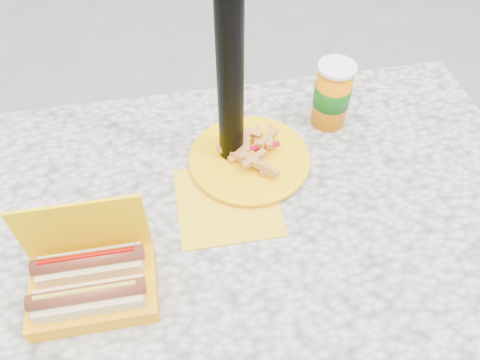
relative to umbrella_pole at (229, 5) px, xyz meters
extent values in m
plane|color=slate|center=(0.00, -0.16, -1.10)|extent=(60.00, 60.00, 0.00)
cube|color=beige|center=(0.00, -0.16, -0.38)|extent=(1.20, 0.80, 0.05)
cylinder|color=black|center=(-0.50, 0.14, -0.75)|extent=(0.07, 0.07, 0.70)
cylinder|color=black|center=(0.50, 0.14, -0.75)|extent=(0.07, 0.07, 0.70)
cylinder|color=black|center=(0.00, 0.00, 0.00)|extent=(0.05, 0.05, 2.20)
cube|color=#FFBE00|center=(-0.28, -0.27, -0.33)|extent=(0.21, 0.14, 0.04)
cube|color=#FFBE00|center=(-0.28, -0.21, -0.25)|extent=(0.21, 0.01, 0.13)
cube|color=#C8BC84|center=(-0.28, -0.30, -0.31)|extent=(0.17, 0.05, 0.04)
cylinder|color=brown|center=(-0.28, -0.30, -0.29)|extent=(0.18, 0.03, 0.03)
cylinder|color=gold|center=(-0.28, -0.30, -0.27)|extent=(0.15, 0.01, 0.01)
cube|color=#C8BC84|center=(-0.28, -0.24, -0.31)|extent=(0.17, 0.05, 0.04)
cylinder|color=brown|center=(-0.28, -0.24, -0.29)|extent=(0.18, 0.03, 0.03)
cylinder|color=#970300|center=(-0.28, -0.24, -0.27)|extent=(0.15, 0.01, 0.01)
cube|color=yellow|center=(-0.03, -0.12, -0.35)|extent=(0.20, 0.20, 0.00)
cylinder|color=#FFBE00|center=(0.03, -0.02, -0.34)|extent=(0.24, 0.24, 0.01)
cylinder|color=#FFBE00|center=(0.03, -0.02, -0.34)|extent=(0.25, 0.25, 0.01)
cube|color=orange|center=(0.02, 0.02, -0.31)|extent=(0.04, 0.06, 0.01)
cube|color=orange|center=(0.04, -0.03, -0.32)|extent=(0.03, 0.06, 0.02)
cube|color=orange|center=(0.03, 0.00, -0.31)|extent=(0.03, 0.06, 0.01)
cube|color=orange|center=(0.06, -0.05, -0.32)|extent=(0.03, 0.06, 0.01)
cube|color=orange|center=(0.08, 0.00, -0.31)|extent=(0.05, 0.05, 0.01)
cube|color=orange|center=(0.02, -0.04, -0.31)|extent=(0.05, 0.06, 0.02)
cube|color=orange|center=(0.01, -0.01, -0.31)|extent=(0.02, 0.06, 0.02)
cube|color=orange|center=(0.02, -0.02, -0.33)|extent=(0.06, 0.04, 0.02)
cube|color=orange|center=(0.04, 0.03, -0.31)|extent=(0.06, 0.05, 0.02)
cube|color=orange|center=(0.04, -0.05, -0.31)|extent=(0.06, 0.04, 0.01)
cube|color=orange|center=(0.08, 0.01, -0.31)|extent=(0.03, 0.06, 0.02)
cube|color=orange|center=(0.03, 0.00, -0.31)|extent=(0.04, 0.06, 0.02)
cube|color=orange|center=(0.04, -0.01, -0.32)|extent=(0.06, 0.03, 0.01)
cube|color=orange|center=(-0.01, -0.02, -0.31)|extent=(0.05, 0.05, 0.01)
cube|color=orange|center=(0.06, -0.07, -0.31)|extent=(0.05, 0.05, 0.02)
cube|color=orange|center=(0.06, 0.02, -0.32)|extent=(0.03, 0.06, 0.01)
ellipsoid|color=#970300|center=(0.01, 0.04, -0.33)|extent=(0.05, 0.05, 0.02)
cube|color=#AF001E|center=(0.05, -0.01, -0.32)|extent=(0.11, 0.02, 0.00)
cylinder|color=#FF8000|center=(0.24, 0.07, -0.28)|extent=(0.08, 0.08, 0.14)
cylinder|color=#10570F|center=(0.24, 0.07, -0.27)|extent=(0.08, 0.08, 0.05)
cylinder|color=white|center=(0.24, 0.07, -0.20)|extent=(0.08, 0.08, 0.01)
camera|label=1|loc=(-0.11, -0.67, 0.38)|focal=35.00mm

